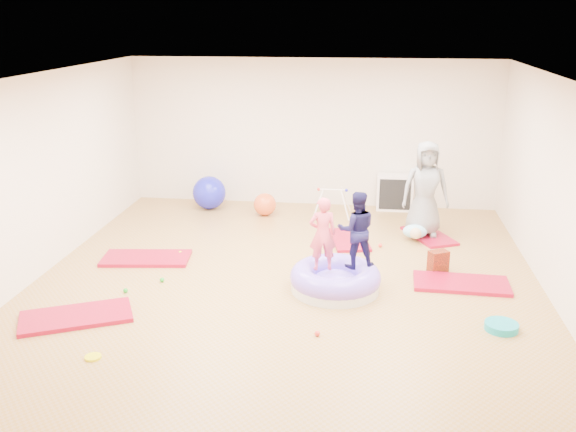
# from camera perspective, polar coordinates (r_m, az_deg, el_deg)

# --- Properties ---
(room) EXTENTS (7.01, 8.01, 2.81)m
(room) POSITION_cam_1_polar(r_m,az_deg,el_deg) (8.44, -0.26, 2.63)
(room) COLOR #A87F4F
(room) RESTS_ON ground
(gym_mat_front_left) EXTENTS (1.47, 1.17, 0.05)m
(gym_mat_front_left) POSITION_cam_1_polar(r_m,az_deg,el_deg) (8.36, -18.32, -8.49)
(gym_mat_front_left) COLOR #9C0021
(gym_mat_front_left) RESTS_ON ground
(gym_mat_mid_left) EXTENTS (1.37, 0.80, 0.05)m
(gym_mat_mid_left) POSITION_cam_1_polar(r_m,az_deg,el_deg) (9.98, -12.49, -3.69)
(gym_mat_mid_left) COLOR #9C0021
(gym_mat_mid_left) RESTS_ON ground
(gym_mat_center_back) EXTENTS (0.76, 1.18, 0.05)m
(gym_mat_center_back) POSITION_cam_1_polar(r_m,az_deg,el_deg) (10.60, 5.47, -2.10)
(gym_mat_center_back) COLOR #9C0021
(gym_mat_center_back) RESTS_ON ground
(gym_mat_right) EXTENTS (1.31, 0.69, 0.05)m
(gym_mat_right) POSITION_cam_1_polar(r_m,az_deg,el_deg) (9.18, 15.14, -5.81)
(gym_mat_right) COLOR #9C0021
(gym_mat_right) RESTS_ON ground
(gym_mat_rear_right) EXTENTS (0.93, 1.19, 0.04)m
(gym_mat_rear_right) POSITION_cam_1_polar(r_m,az_deg,el_deg) (10.99, 12.42, -1.73)
(gym_mat_rear_right) COLOR #9C0021
(gym_mat_rear_right) RESTS_ON ground
(inflatable_cushion) EXTENTS (1.23, 1.23, 0.39)m
(inflatable_cushion) POSITION_cam_1_polar(r_m,az_deg,el_deg) (8.69, 4.22, -5.67)
(inflatable_cushion) COLOR silver
(inflatable_cushion) RESTS_ON ground
(child_pink) EXTENTS (0.41, 0.32, 1.00)m
(child_pink) POSITION_cam_1_polar(r_m,az_deg,el_deg) (8.43, 3.10, -1.28)
(child_pink) COLOR #F44E64
(child_pink) RESTS_ON inflatable_cushion
(child_navy) EXTENTS (0.57, 0.47, 1.05)m
(child_navy) POSITION_cam_1_polar(r_m,az_deg,el_deg) (8.54, 6.12, -0.92)
(child_navy) COLOR #15113A
(child_navy) RESTS_ON inflatable_cushion
(adult_caregiver) EXTENTS (0.82, 0.59, 1.58)m
(adult_caregiver) POSITION_cam_1_polar(r_m,az_deg,el_deg) (10.75, 12.12, 2.38)
(adult_caregiver) COLOR gray
(adult_caregiver) RESTS_ON gym_mat_rear_right
(infant) EXTENTS (0.40, 0.40, 0.23)m
(infant) POSITION_cam_1_polar(r_m,az_deg,el_deg) (10.70, 11.23, -1.38)
(infant) COLOR #99DDF8
(infant) RESTS_ON gym_mat_rear_right
(ball_pit_balls) EXTENTS (3.47, 3.15, 0.06)m
(ball_pit_balls) POSITION_cam_1_polar(r_m,az_deg,el_deg) (9.18, -3.34, -5.17)
(ball_pit_balls) COLOR #1D1ECF
(ball_pit_balls) RESTS_ON ground
(exercise_ball_blue) EXTENTS (0.63, 0.63, 0.63)m
(exercise_ball_blue) POSITION_cam_1_polar(r_m,az_deg,el_deg) (12.31, -7.02, 2.07)
(exercise_ball_blue) COLOR #1D1ECF
(exercise_ball_blue) RESTS_ON ground
(exercise_ball_orange) EXTENTS (0.42, 0.42, 0.42)m
(exercise_ball_orange) POSITION_cam_1_polar(r_m,az_deg,el_deg) (11.85, -2.07, 1.04)
(exercise_ball_orange) COLOR #E65827
(exercise_ball_orange) RESTS_ON ground
(infant_play_gym) EXTENTS (0.68, 0.65, 0.52)m
(infant_play_gym) POSITION_cam_1_polar(r_m,az_deg,el_deg) (11.76, 3.96, 1.60)
(infant_play_gym) COLOR white
(infant_play_gym) RESTS_ON ground
(cube_shelf) EXTENTS (0.68, 0.33, 0.68)m
(cube_shelf) POSITION_cam_1_polar(r_m,az_deg,el_deg) (12.31, 9.47, 2.08)
(cube_shelf) COLOR white
(cube_shelf) RESTS_ON ground
(balance_disc) EXTENTS (0.39, 0.39, 0.09)m
(balance_disc) POSITION_cam_1_polar(r_m,az_deg,el_deg) (8.09, 18.44, -9.30)
(balance_disc) COLOR #1098A8
(balance_disc) RESTS_ON ground
(backpack) EXTENTS (0.32, 0.28, 0.32)m
(backpack) POSITION_cam_1_polar(r_m,az_deg,el_deg) (9.52, 13.21, -3.96)
(backpack) COLOR #B52A05
(backpack) RESTS_ON ground
(yellow_toy) EXTENTS (0.18, 0.18, 0.03)m
(yellow_toy) POSITION_cam_1_polar(r_m,az_deg,el_deg) (7.43, -16.95, -11.91)
(yellow_toy) COLOR #EEEB07
(yellow_toy) RESTS_ON ground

